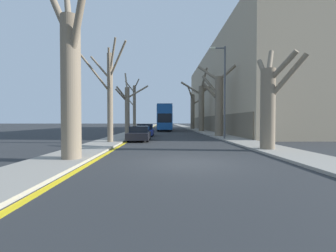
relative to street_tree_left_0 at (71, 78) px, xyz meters
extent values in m
plane|color=#2B2D30|center=(4.93, -0.46, -3.52)|extent=(300.00, 300.00, 0.00)
cube|color=gray|center=(-0.45, 49.54, -3.46)|extent=(2.46, 120.00, 0.12)
cube|color=gray|center=(10.30, 49.54, -3.46)|extent=(2.46, 120.00, 0.12)
cube|color=tan|center=(16.53, 29.74, 3.35)|extent=(10.00, 42.23, 13.73)
cube|color=#6B5E4C|center=(11.51, 29.74, -2.27)|extent=(0.12, 41.39, 2.50)
cube|color=yellow|center=(0.96, 49.54, -3.52)|extent=(0.24, 120.00, 0.01)
cylinder|color=#7A6B56|center=(0.02, -0.03, -0.48)|extent=(0.81, 0.81, 6.08)
cylinder|color=#7A6B56|center=(0.53, -0.56, 2.07)|extent=(1.39, 1.43, 2.98)
cylinder|color=#7A6B56|center=(-0.52, 0.14, 2.76)|extent=(1.42, 0.69, 2.54)
cylinder|color=#7A6B56|center=(-0.43, 0.90, 2.93)|extent=(1.26, 2.18, 2.80)
cylinder|color=#7A6B56|center=(-0.12, 7.56, -0.11)|extent=(0.43, 0.43, 6.83)
cylinder|color=#7A6B56|center=(0.22, 6.96, 2.95)|extent=(0.88, 1.38, 2.30)
cylinder|color=#7A6B56|center=(-1.14, 6.96, 1.79)|extent=(2.22, 1.39, 2.93)
cylinder|color=#7A6B56|center=(0.61, 6.79, 2.62)|extent=(1.64, 1.71, 2.34)
cylinder|color=#7A6B56|center=(0.01, 6.83, 1.81)|extent=(0.44, 1.62, 2.99)
cylinder|color=#7A6B56|center=(-0.93, 7.87, 2.29)|extent=(1.77, 0.81, 1.94)
cylinder|color=#7A6B56|center=(0.02, 14.83, -0.85)|extent=(0.51, 0.51, 5.34)
cylinder|color=#7A6B56|center=(-0.06, 15.76, 1.47)|extent=(0.34, 1.97, 1.43)
cylinder|color=#7A6B56|center=(-0.56, 14.59, 0.93)|extent=(1.34, 0.69, 1.45)
cylinder|color=#7A6B56|center=(-0.29, 16.05, 2.68)|extent=(0.81, 2.60, 2.41)
cylinder|color=#7A6B56|center=(-0.45, 14.31, 1.12)|extent=(1.14, 1.25, 1.40)
cylinder|color=#7A6B56|center=(1.11, 15.33, 1.42)|extent=(2.34, 1.21, 1.63)
cylinder|color=#7A6B56|center=(-0.15, 22.15, -0.17)|extent=(0.42, 0.42, 6.71)
cylinder|color=#7A6B56|center=(0.26, 21.40, 3.28)|extent=(0.97, 1.64, 1.19)
cylinder|color=#7A6B56|center=(-0.92, 22.82, 1.09)|extent=(1.71, 1.50, 1.83)
cylinder|color=#7A6B56|center=(-0.68, 21.59, 2.90)|extent=(1.25, 1.29, 1.48)
cylinder|color=#7A6B56|center=(9.86, 3.05, -1.20)|extent=(0.80, 0.80, 4.65)
cylinder|color=#7A6B56|center=(10.27, 2.37, 1.06)|extent=(1.16, 1.66, 1.57)
cylinder|color=#7A6B56|center=(10.27, 3.72, 1.59)|extent=(1.17, 1.68, 2.02)
cylinder|color=#7A6B56|center=(10.56, 2.41, 0.49)|extent=(1.74, 1.63, 2.42)
cylinder|color=#7A6B56|center=(9.87, 3.66, 1.12)|extent=(0.31, 1.45, 1.72)
cylinder|color=#7A6B56|center=(9.93, 14.50, -0.28)|extent=(0.86, 0.86, 6.49)
cylinder|color=#7A6B56|center=(9.12, 14.55, 1.26)|extent=(1.87, 0.42, 2.05)
cylinder|color=#7A6B56|center=(9.23, 15.47, 2.13)|extent=(1.77, 2.30, 2.69)
cylinder|color=#7A6B56|center=(10.57, 13.78, 3.20)|extent=(1.61, 1.77, 1.46)
cylinder|color=#7A6B56|center=(9.03, 15.59, 3.51)|extent=(2.15, 2.51, 2.23)
cylinder|color=#7A6B56|center=(9.98, 25.92, 0.10)|extent=(0.87, 0.87, 7.24)
cylinder|color=#7A6B56|center=(10.77, 25.95, 3.22)|extent=(1.75, 0.36, 1.22)
cylinder|color=#7A6B56|center=(11.52, 26.20, 3.89)|extent=(3.29, 0.88, 2.15)
cylinder|color=#7A6B56|center=(8.38, 26.02, 3.36)|extent=(3.38, 0.51, 2.26)
cylinder|color=#7A6B56|center=(10.21, 24.88, 4.73)|extent=(0.82, 2.38, 2.94)
cylinder|color=#7A6B56|center=(10.03, 36.97, 0.09)|extent=(0.82, 0.82, 7.22)
cylinder|color=#7A6B56|center=(10.06, 38.50, 3.43)|extent=(0.35, 3.21, 2.15)
cylinder|color=#7A6B56|center=(9.64, 36.16, 3.38)|extent=(1.11, 1.91, 1.57)
cylinder|color=#7A6B56|center=(11.17, 37.12, 2.35)|extent=(2.47, 0.60, 1.63)
cylinder|color=#7A6B56|center=(9.44, 36.49, 4.19)|extent=(1.54, 1.35, 2.62)
cube|color=#19519E|center=(4.15, 31.30, -1.86)|extent=(2.49, 11.66, 2.63)
cube|color=#19519E|center=(4.15, 31.30, 0.15)|extent=(2.44, 11.42, 1.37)
cube|color=navy|center=(4.15, 31.30, 0.89)|extent=(2.44, 11.42, 0.12)
cube|color=black|center=(4.15, 31.30, -1.34)|extent=(2.52, 10.26, 1.37)
cube|color=black|center=(4.15, 31.30, 0.22)|extent=(2.52, 10.26, 1.04)
cube|color=black|center=(4.15, 25.49, -1.34)|extent=(2.24, 0.06, 1.44)
cylinder|color=black|center=(3.07, 27.80, -2.98)|extent=(0.30, 1.09, 1.09)
cylinder|color=black|center=(5.22, 27.80, -2.98)|extent=(0.30, 1.09, 1.09)
cylinder|color=black|center=(3.07, 34.56, -2.98)|extent=(0.30, 1.09, 1.09)
cylinder|color=black|center=(5.22, 34.56, -2.98)|extent=(0.30, 1.09, 1.09)
cube|color=black|center=(1.86, 9.79, -3.07)|extent=(1.78, 4.22, 0.55)
cube|color=black|center=(1.86, 10.05, -2.52)|extent=(1.57, 2.20, 0.53)
cylinder|color=black|center=(1.07, 8.53, -3.21)|extent=(0.20, 0.62, 0.62)
cylinder|color=black|center=(2.64, 8.53, -3.21)|extent=(0.20, 0.62, 0.62)
cylinder|color=black|center=(1.07, 11.06, -3.21)|extent=(0.20, 0.62, 0.62)
cylinder|color=black|center=(2.64, 11.06, -3.21)|extent=(0.20, 0.62, 0.62)
cube|color=navy|center=(1.86, 15.90, -3.06)|extent=(1.85, 4.30, 0.57)
cube|color=black|center=(1.86, 16.16, -2.46)|extent=(1.63, 2.23, 0.64)
cylinder|color=black|center=(1.04, 14.62, -3.20)|extent=(0.20, 0.64, 0.64)
cylinder|color=black|center=(2.67, 14.62, -3.20)|extent=(0.20, 0.64, 0.64)
cylinder|color=black|center=(1.04, 17.19, -3.20)|extent=(0.20, 0.64, 0.64)
cylinder|color=black|center=(2.67, 17.19, -3.20)|extent=(0.20, 0.64, 0.64)
cylinder|color=#4C4F54|center=(9.44, 10.46, 0.66)|extent=(0.16, 0.16, 8.37)
cylinder|color=#4C4F54|center=(8.89, 10.46, 4.70)|extent=(1.10, 0.11, 0.11)
cube|color=beige|center=(8.34, 10.46, 4.70)|extent=(0.44, 0.20, 0.16)
camera|label=1|loc=(3.91, -9.59, -1.82)|focal=24.00mm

